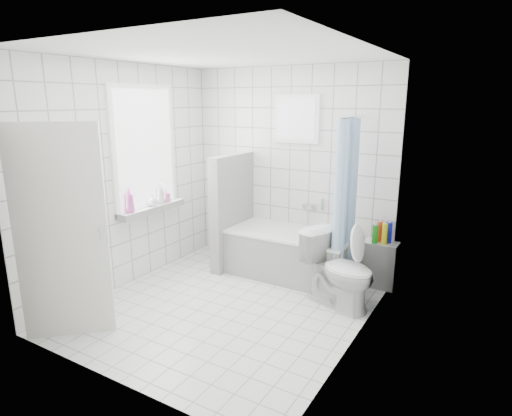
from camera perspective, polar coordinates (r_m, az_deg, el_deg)
The scene contains 19 objects.
ground at distance 4.77m, azimuth -3.97°, elevation -12.97°, with size 3.00×3.00×0.00m, color white.
ceiling at distance 4.27m, azimuth -4.60°, elevation 19.84°, with size 3.00×3.00×0.00m, color white.
wall_back at distance 5.62m, azimuth 4.50°, elevation 5.16°, with size 2.80×0.02×2.60m, color white.
wall_front at distance 3.26m, azimuth -19.45°, elevation -2.20°, with size 2.80×0.02×2.60m, color white.
wall_left at distance 5.25m, azimuth -16.96°, elevation 3.96°, with size 0.02×3.00×2.60m, color white.
wall_right at distance 3.74m, azimuth 13.67°, elevation 0.25°, with size 0.02×3.00×2.60m, color white.
window_left at distance 5.39m, azimuth -14.51°, elevation 7.59°, with size 0.01×0.90×1.40m, color white.
window_back at distance 5.47m, azimuth 5.38°, elevation 11.74°, with size 0.50×0.01×0.50m, color white.
window_sill at distance 5.48m, azimuth -13.70°, elevation -0.12°, with size 0.18×1.02×0.08m, color white.
door at distance 4.25m, azimuth -24.53°, elevation -3.20°, with size 0.04×0.80×2.00m, color silver.
bathtub at distance 5.45m, azimuth 4.61°, elevation -6.11°, with size 1.55×0.77×0.58m.
partition_wall at distance 5.67m, azimuth -3.18°, elevation -0.41°, with size 0.15×0.85×1.50m, color white.
tiled_ledge at distance 5.35m, azimuth 16.13°, elevation -7.21°, with size 0.40×0.24×0.55m, color white.
toilet at distance 4.71m, azimuth 11.06°, elevation -8.11°, with size 0.46×0.80×0.82m, color white.
curtain_rod at distance 4.83m, azimuth 12.70°, elevation 11.76°, with size 0.02×0.02×0.80m, color silver.
shower_curtain at distance 4.82m, azimuth 11.65°, elevation 1.00°, with size 0.14×0.48×1.78m, color #4482C8, non-canonical shape.
tub_faucet at distance 5.54m, azimuth 7.17°, elevation 0.21°, with size 0.18×0.06×0.06m, color silver.
sill_bottles at distance 5.39m, azimuth -14.29°, elevation 1.37°, with size 0.18×0.73×0.30m.
ledge_bottles at distance 5.20m, azimuth 16.48°, elevation -3.24°, with size 0.20×0.17×0.25m.
Camera 1 is at (2.43, -3.49, 2.17)m, focal length 30.00 mm.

